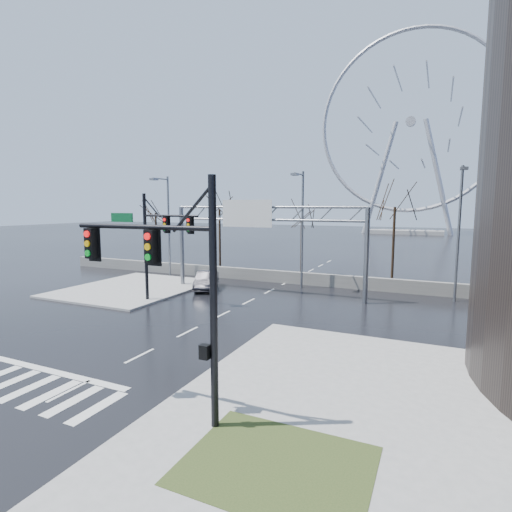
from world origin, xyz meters
The scene contains 18 objects.
ground centered at (0.00, 0.00, 0.00)m, with size 260.00×260.00×0.00m, color black.
sidewalk_right_ext centered at (10.00, 2.00, 0.07)m, with size 12.00×10.00×0.15m, color gray.
sidewalk_far centered at (-11.00, 12.00, 0.07)m, with size 10.00×12.00×0.15m, color gray.
grass_strip centered at (9.00, -5.00, 0.15)m, with size 5.00×4.00×0.02m, color #2D3D19.
barrier_wall centered at (0.00, 20.00, 0.55)m, with size 52.00×0.50×1.10m, color slate.
signal_mast_near centered at (5.14, -4.04, 4.87)m, with size 5.52×0.41×8.00m.
signal_mast_far centered at (-5.87, 8.96, 4.83)m, with size 4.72×0.41×8.00m.
sign_gantry centered at (-0.38, 14.96, 5.18)m, with size 16.36×0.40×7.60m.
streetlight_left centered at (-12.00, 18.16, 5.89)m, with size 0.50×2.55×10.00m.
streetlight_mid centered at (2.00, 18.16, 5.89)m, with size 0.50×2.55×10.00m.
streetlight_right centered at (14.00, 18.16, 5.89)m, with size 0.50×2.55×10.00m.
tree_far_left centered at (-18.00, 24.00, 5.57)m, with size 3.50×3.50×7.00m.
tree_left centered at (-9.00, 23.50, 5.98)m, with size 3.75×3.75×7.50m.
tree_center centered at (0.00, 24.50, 5.17)m, with size 3.25×3.25×6.50m.
tree_right centered at (9.00, 23.50, 6.22)m, with size 3.90×3.90×7.80m.
tree_far_right centered at (17.00, 24.00, 5.41)m, with size 3.40×3.40×6.80m.
ferris_wheel centered at (5.00, 95.00, 26.13)m, with size 45.00×6.00×50.91m.
car centered at (-5.23, 14.51, 0.76)m, with size 1.61×4.61×1.52m, color black.
Camera 1 is at (12.63, -14.28, 7.07)m, focal length 28.00 mm.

